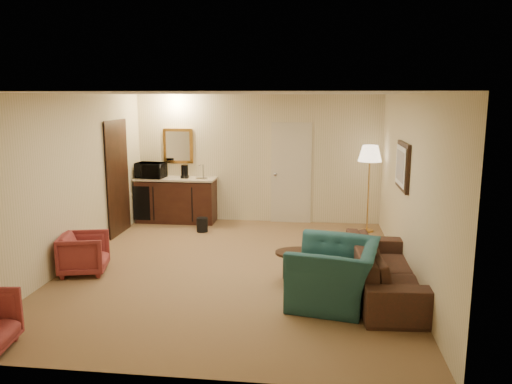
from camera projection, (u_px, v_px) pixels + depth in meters
The scene contains 11 objects.
ground at pixel (234, 269), 7.53m from camera, with size 6.00×6.00×0.00m, color olive.
room_walls at pixel (235, 150), 7.97m from camera, with size 5.02×6.01×2.61m.
wetbar_cabinet at pixel (176, 200), 10.29m from camera, with size 1.64×0.58×0.92m, color #351B10.
sofa at pixel (387, 261), 6.52m from camera, with size 2.26×0.66×0.88m, color black.
teal_armchair at pixel (335, 263), 6.21m from camera, with size 1.18×0.77×1.03m, color #1E454B.
rose_chair_near at pixel (84, 251), 7.29m from camera, with size 0.64×0.60×0.66m, color brown.
coffee_table at pixel (303, 267), 6.93m from camera, with size 0.77×0.52×0.44m, color black.
floor_lamp at pixel (369, 189), 9.46m from camera, with size 0.44×0.44×1.67m, color #BD8C3F.
waste_bin at pixel (202, 225), 9.57m from camera, with size 0.22×0.22×0.27m, color black.
microwave at pixel (151, 169), 10.17m from camera, with size 0.57×0.32×0.39m, color black.
coffee_maker at pixel (185, 172), 10.14m from camera, with size 0.14×0.14×0.27m, color black.
Camera 1 is at (1.19, -7.09, 2.56)m, focal length 35.00 mm.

